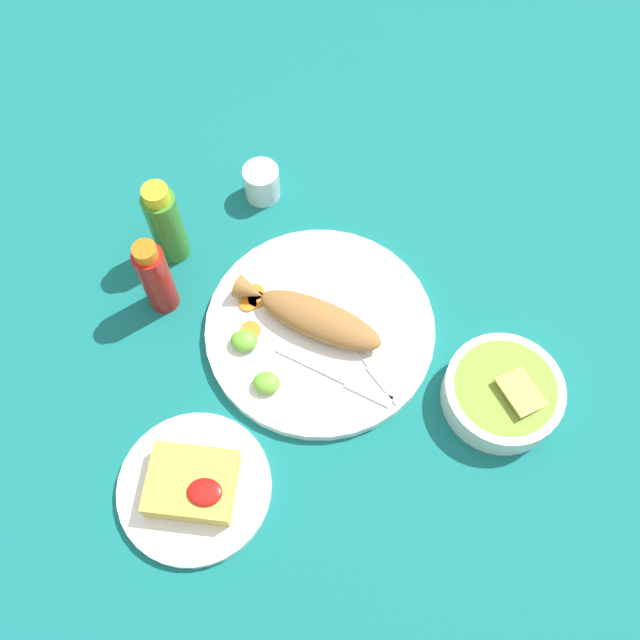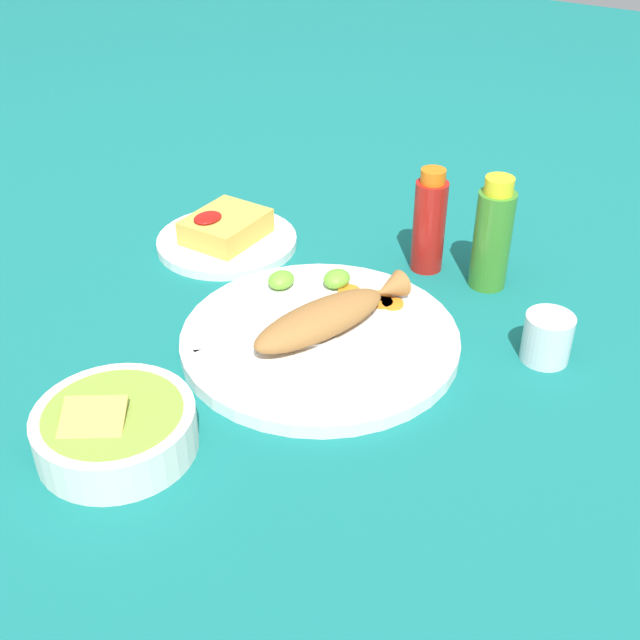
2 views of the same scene
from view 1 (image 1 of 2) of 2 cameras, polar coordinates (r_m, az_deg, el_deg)
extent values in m
plane|color=#146B66|center=(1.08, 0.00, -0.90)|extent=(4.00, 4.00, 0.00)
cylinder|color=white|center=(1.07, 0.00, -0.69)|extent=(0.34, 0.34, 0.02)
ellipsoid|color=#996633|center=(1.04, 0.00, 0.00)|extent=(0.20, 0.12, 0.04)
cone|color=#996633|center=(1.07, -5.63, 2.33)|extent=(0.05, 0.05, 0.04)
cube|color=silver|center=(1.05, 2.16, -1.28)|extent=(0.08, 0.09, 0.00)
cube|color=silver|center=(1.03, 5.27, -5.06)|extent=(0.06, 0.06, 0.00)
cube|color=silver|center=(1.03, -0.74, -3.58)|extent=(0.11, 0.05, 0.00)
cube|color=silver|center=(1.02, 3.89, -5.77)|extent=(0.07, 0.04, 0.00)
cylinder|color=orange|center=(1.09, -5.23, 2.22)|extent=(0.03, 0.03, 0.00)
cylinder|color=orange|center=(1.08, -5.08, 1.64)|extent=(0.03, 0.03, 0.00)
cylinder|color=orange|center=(1.08, -5.78, 1.30)|extent=(0.03, 0.03, 0.00)
cylinder|color=orange|center=(1.06, -5.57, -0.80)|extent=(0.03, 0.03, 0.00)
ellipsoid|color=#6BB233|center=(1.05, -6.09, -1.65)|extent=(0.04, 0.03, 0.02)
ellipsoid|color=#6BB233|center=(1.02, -4.31, -5.03)|extent=(0.04, 0.03, 0.02)
cylinder|color=#B21914|center=(1.07, -12.95, 3.17)|extent=(0.05, 0.05, 0.13)
cylinder|color=orange|center=(1.01, -13.81, 5.29)|extent=(0.03, 0.03, 0.02)
cylinder|color=#3D8428|center=(1.11, -12.18, 7.34)|extent=(0.05, 0.05, 0.14)
cylinder|color=yellow|center=(1.05, -13.02, 9.76)|extent=(0.04, 0.04, 0.02)
cylinder|color=silver|center=(1.19, -4.69, 10.90)|extent=(0.06, 0.06, 0.06)
cylinder|color=white|center=(1.20, -4.63, 10.42)|extent=(0.05, 0.05, 0.03)
cylinder|color=white|center=(1.01, -9.99, -13.07)|extent=(0.21, 0.21, 0.01)
cube|color=gold|center=(0.98, -10.22, -12.72)|extent=(0.11, 0.09, 0.04)
ellipsoid|color=#AD140F|center=(0.95, -9.22, -13.44)|extent=(0.05, 0.04, 0.01)
cylinder|color=white|center=(1.05, 14.35, -5.71)|extent=(0.17, 0.17, 0.05)
cylinder|color=olive|center=(1.03, 14.54, -5.40)|extent=(0.14, 0.14, 0.02)
cube|color=gold|center=(1.03, 16.27, -5.32)|extent=(0.10, 0.09, 0.02)
camera|label=2|loc=(1.16, 45.35, 28.75)|focal=45.00mm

